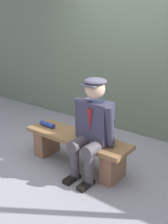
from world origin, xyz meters
TOP-DOWN VIEW (x-y plane):
  - ground_plane at (0.00, 0.00)m, footprint 30.00×30.00m
  - bench at (0.00, 0.00)m, footprint 1.48×0.42m
  - seated_man at (-0.30, 0.07)m, footprint 0.56×0.57m
  - rolled_magazine at (0.53, 0.01)m, footprint 0.26×0.07m
  - stadium_wall at (0.00, -1.54)m, footprint 12.00×0.24m

SIDE VIEW (x-z plane):
  - ground_plane at x=0.00m, z-range 0.00..0.00m
  - bench at x=0.00m, z-range 0.06..0.49m
  - rolled_magazine at x=0.53m, z-range 0.43..0.49m
  - seated_man at x=-0.30m, z-range 0.06..1.29m
  - stadium_wall at x=0.00m, z-range 0.00..2.48m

